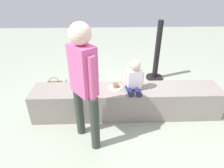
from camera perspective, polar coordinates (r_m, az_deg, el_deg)
The scene contains 12 objects.
ground_plane at distance 3.23m, azimuth 4.14°, elevation -8.53°, with size 12.00×12.00×0.00m, color #9BA590.
concrete_ledge at distance 3.09m, azimuth 4.29°, elevation -5.12°, with size 2.92×0.49×0.47m, color gray.
child_seated at distance 2.84m, azimuth 6.57°, elevation 1.93°, with size 0.28×0.33×0.48m.
adult_standing at distance 2.24m, azimuth -8.40°, elevation 1.81°, with size 0.35×0.39×1.59m.
cake_plate at distance 2.97m, azimuth 1.12°, elevation -0.74°, with size 0.22×0.22×0.07m.
gift_bag at distance 3.56m, azimuth 9.61°, elevation -2.29°, with size 0.21×0.13×0.30m.
railing_post at distance 4.17m, azimuth 13.05°, elevation 7.56°, with size 0.36×0.36×1.24m.
water_bottle_near_gift at distance 4.00m, azimuth -13.52°, elevation 0.44°, with size 0.06×0.06×0.21m.
water_bottle_far_side at distance 3.93m, azimuth 21.84°, elevation -1.71°, with size 0.07×0.07×0.19m.
cake_box_white at distance 3.92m, azimuth -5.34°, elevation 0.01°, with size 0.29×0.27×0.12m, color white.
handbag_black_leather at distance 4.16m, azimuth -8.68°, elevation 2.75°, with size 0.33×0.13×0.38m.
handbag_brown_canvas at distance 3.82m, azimuth -16.45°, elevation -0.95°, with size 0.28×0.12×0.34m.
Camera 1 is at (-0.31, -2.53, 1.98)m, focal length 30.93 mm.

